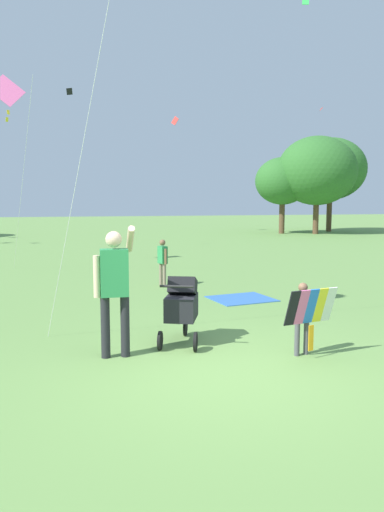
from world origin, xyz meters
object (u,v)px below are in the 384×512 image
kite_orange_delta (7,96)px  person_sitting_far (163,259)px  child_with_butterfly_kite (304,311)px  person_adult_flyer (114,282)px  stroller (182,304)px  picnic_blanket (241,299)px

kite_orange_delta → person_sitting_far: 7.56m
kite_orange_delta → person_sitting_far: (4.02, -4.37, -4.67)m
child_with_butterfly_kite → kite_orange_delta: bearing=115.5°
kite_orange_delta → person_adult_flyer: bearing=-76.3°
child_with_butterfly_kite → stroller: size_ratio=0.93×
person_adult_flyer → picnic_blanket: size_ratio=1.41×
child_with_butterfly_kite → person_sitting_far: size_ratio=0.87×
stroller → person_sitting_far: (0.61, 4.91, 0.09)m
person_sitting_far → picnic_blanket: person_sitting_far is taller
child_with_butterfly_kite → person_sitting_far: bearing=98.7°
stroller → kite_orange_delta: 10.97m
person_adult_flyer → stroller: size_ratio=1.65×
child_with_butterfly_kite → picnic_blanket: 4.00m
child_with_butterfly_kite → stroller: bearing=145.9°
person_adult_flyer → child_with_butterfly_kite: bearing=-13.0°
stroller → child_with_butterfly_kite: bearing=-34.1°
person_adult_flyer → kite_orange_delta: bearing=103.7°
stroller → person_adult_flyer: bearing=-157.4°
person_adult_flyer → person_sitting_far: bearing=72.8°
kite_orange_delta → picnic_blanket: 9.94m
person_adult_flyer → person_sitting_far: 5.60m
person_adult_flyer → stroller: person_adult_flyer is taller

